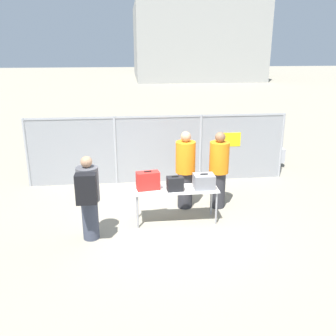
{
  "coord_description": "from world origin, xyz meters",
  "views": [
    {
      "loc": [
        -0.84,
        -7.36,
        3.74
      ],
      "look_at": [
        0.05,
        0.72,
        1.05
      ],
      "focal_mm": 40.0,
      "sensor_mm": 36.0,
      "label": 1
    }
  ],
  "objects_px": {
    "suitcase_black": "(175,184)",
    "suitcase_grey": "(204,181)",
    "inspection_table": "(176,192)",
    "utility_trailer": "(232,153)",
    "security_worker_near": "(185,169)",
    "traveler_hooded": "(88,196)",
    "security_worker_far": "(219,169)",
    "suitcase_red": "(148,181)"
  },
  "relations": [
    {
      "from": "traveler_hooded",
      "to": "security_worker_near",
      "type": "distance_m",
      "value": 2.53
    },
    {
      "from": "suitcase_red",
      "to": "traveler_hooded",
      "type": "relative_size",
      "value": 0.3
    },
    {
      "from": "suitcase_grey",
      "to": "traveler_hooded",
      "type": "xyz_separation_m",
      "value": [
        -2.41,
        -0.62,
        0.03
      ]
    },
    {
      "from": "suitcase_black",
      "to": "traveler_hooded",
      "type": "xyz_separation_m",
      "value": [
        -1.77,
        -0.55,
        0.03
      ]
    },
    {
      "from": "security_worker_far",
      "to": "inspection_table",
      "type": "bearing_deg",
      "value": 55.89
    },
    {
      "from": "suitcase_red",
      "to": "security_worker_far",
      "type": "distance_m",
      "value": 1.82
    },
    {
      "from": "suitcase_grey",
      "to": "traveler_hooded",
      "type": "distance_m",
      "value": 2.49
    },
    {
      "from": "suitcase_red",
      "to": "security_worker_far",
      "type": "xyz_separation_m",
      "value": [
        1.7,
        0.63,
        -0.01
      ]
    },
    {
      "from": "traveler_hooded",
      "to": "security_worker_near",
      "type": "relative_size",
      "value": 0.93
    },
    {
      "from": "inspection_table",
      "to": "traveler_hooded",
      "type": "relative_size",
      "value": 1.05
    },
    {
      "from": "suitcase_red",
      "to": "utility_trailer",
      "type": "relative_size",
      "value": 0.13
    },
    {
      "from": "suitcase_red",
      "to": "suitcase_black",
      "type": "height_order",
      "value": "suitcase_red"
    },
    {
      "from": "suitcase_black",
      "to": "security_worker_near",
      "type": "bearing_deg",
      "value": 67.15
    },
    {
      "from": "suitcase_red",
      "to": "suitcase_grey",
      "type": "height_order",
      "value": "suitcase_red"
    },
    {
      "from": "suitcase_black",
      "to": "suitcase_grey",
      "type": "relative_size",
      "value": 0.8
    },
    {
      "from": "suitcase_black",
      "to": "suitcase_red",
      "type": "bearing_deg",
      "value": 167.45
    },
    {
      "from": "suitcase_black",
      "to": "security_worker_far",
      "type": "bearing_deg",
      "value": 33.63
    },
    {
      "from": "suitcase_red",
      "to": "security_worker_far",
      "type": "relative_size",
      "value": 0.28
    },
    {
      "from": "suitcase_red",
      "to": "suitcase_grey",
      "type": "bearing_deg",
      "value": -2.75
    },
    {
      "from": "utility_trailer",
      "to": "security_worker_far",
      "type": "bearing_deg",
      "value": -110.9
    },
    {
      "from": "security_worker_near",
      "to": "security_worker_far",
      "type": "distance_m",
      "value": 0.79
    },
    {
      "from": "security_worker_near",
      "to": "utility_trailer",
      "type": "distance_m",
      "value": 3.9
    },
    {
      "from": "traveler_hooded",
      "to": "utility_trailer",
      "type": "height_order",
      "value": "traveler_hooded"
    },
    {
      "from": "suitcase_grey",
      "to": "security_worker_near",
      "type": "distance_m",
      "value": 0.81
    },
    {
      "from": "security_worker_far",
      "to": "utility_trailer",
      "type": "distance_m",
      "value": 3.62
    },
    {
      "from": "inspection_table",
      "to": "security_worker_far",
      "type": "distance_m",
      "value": 1.31
    },
    {
      "from": "suitcase_black",
      "to": "security_worker_far",
      "type": "xyz_separation_m",
      "value": [
        1.13,
        0.75,
        0.03
      ]
    },
    {
      "from": "suitcase_grey",
      "to": "security_worker_near",
      "type": "relative_size",
      "value": 0.24
    },
    {
      "from": "suitcase_grey",
      "to": "suitcase_red",
      "type": "bearing_deg",
      "value": 177.25
    },
    {
      "from": "security_worker_near",
      "to": "suitcase_red",
      "type": "bearing_deg",
      "value": 29.62
    },
    {
      "from": "suitcase_black",
      "to": "utility_trailer",
      "type": "relative_size",
      "value": 0.09
    },
    {
      "from": "security_worker_near",
      "to": "utility_trailer",
      "type": "height_order",
      "value": "security_worker_near"
    },
    {
      "from": "inspection_table",
      "to": "security_worker_near",
      "type": "height_order",
      "value": "security_worker_near"
    },
    {
      "from": "suitcase_red",
      "to": "traveler_hooded",
      "type": "bearing_deg",
      "value": -150.49
    },
    {
      "from": "suitcase_black",
      "to": "security_worker_near",
      "type": "xyz_separation_m",
      "value": [
        0.35,
        0.83,
        0.04
      ]
    },
    {
      "from": "inspection_table",
      "to": "suitcase_grey",
      "type": "bearing_deg",
      "value": -1.83
    },
    {
      "from": "utility_trailer",
      "to": "traveler_hooded",
      "type": "bearing_deg",
      "value": -132.0
    },
    {
      "from": "suitcase_black",
      "to": "security_worker_near",
      "type": "relative_size",
      "value": 0.19
    },
    {
      "from": "inspection_table",
      "to": "utility_trailer",
      "type": "bearing_deg",
      "value": 59.33
    },
    {
      "from": "inspection_table",
      "to": "utility_trailer",
      "type": "height_order",
      "value": "inspection_table"
    },
    {
      "from": "traveler_hooded",
      "to": "security_worker_far",
      "type": "bearing_deg",
      "value": 17.49
    },
    {
      "from": "suitcase_red",
      "to": "traveler_hooded",
      "type": "xyz_separation_m",
      "value": [
        -1.2,
        -0.68,
        -0.01
      ]
    }
  ]
}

